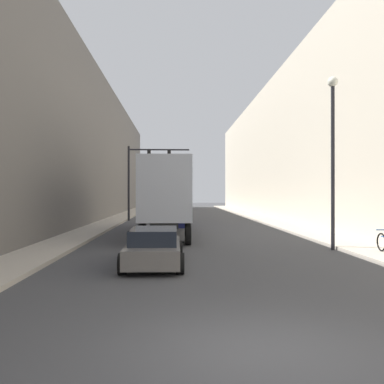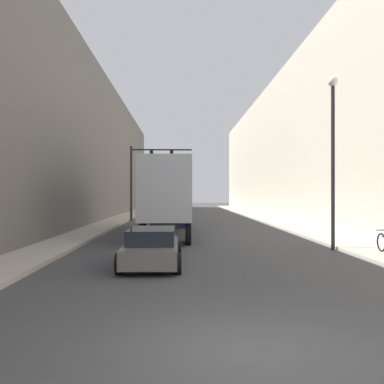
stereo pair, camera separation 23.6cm
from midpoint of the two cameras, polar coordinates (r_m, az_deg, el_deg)
name	(u,v)px [view 1 (the left image)]	position (r m, az deg, el deg)	size (l,w,h in m)	color
ground_plane	(261,353)	(6.97, 8.16, -20.45)	(200.00, 200.00, 0.00)	#424244
sidewalk_right	(267,220)	(37.32, 9.84, -3.75)	(2.09, 80.00, 0.15)	#B2A899
sidewalk_left	(113,221)	(36.91, -10.65, -3.79)	(2.09, 80.00, 0.15)	#B2A899
building_right	(314,145)	(38.52, 15.76, 6.06)	(6.00, 80.00, 13.17)	#BCB29E
building_left	(65,146)	(37.85, -16.74, 5.94)	(6.00, 80.00, 12.86)	#66605B
semi_truck	(167,195)	(25.35, -3.59, -0.36)	(2.48, 13.43, 4.14)	#B2B7C1
sedan_car	(154,247)	(14.48, -5.55, -7.35)	(1.96, 4.53, 1.25)	slate
traffic_signal_gantry	(143,170)	(37.72, -6.79, 2.95)	(5.40, 0.35, 6.53)	black
street_lamp	(333,140)	(19.23, 17.93, 6.62)	(0.44, 0.44, 7.38)	black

